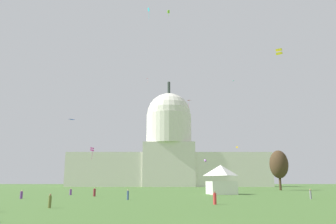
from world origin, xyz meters
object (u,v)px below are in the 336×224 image
at_px(person_grey_front_center, 311,194).
at_px(person_red_mid_left, 215,198).
at_px(person_denim_back_right, 128,195).
at_px(person_purple_lawn_far_right, 71,192).
at_px(kite_blue_mid, 72,121).
at_px(kite_cyan_high, 149,11).
at_px(kite_red_high, 189,101).
at_px(kite_magenta_low, 92,149).
at_px(kite_pink_high, 147,80).
at_px(person_olive_near_tree_west, 50,201).
at_px(kite_lime_high, 169,12).
at_px(event_tent, 221,179).
at_px(tree_east_far, 279,164).
at_px(kite_yellow_mid, 279,52).
at_px(person_purple_back_left, 22,195).
at_px(kite_turquoise_high, 234,82).
at_px(person_maroon_lawn_far_left, 95,192).
at_px(kite_violet_low, 206,161).
at_px(capitol_building, 169,152).
at_px(kite_gold_low, 237,147).

bearing_deg(person_grey_front_center, person_red_mid_left, -26.66).
distance_m(person_grey_front_center, person_denim_back_right, 30.84).
height_order(person_purple_lawn_far_right, kite_blue_mid, kite_blue_mid).
bearing_deg(kite_cyan_high, kite_red_high, 163.79).
distance_m(person_denim_back_right, kite_magenta_low, 48.13).
bearing_deg(person_grey_front_center, person_denim_back_right, -58.99).
xyz_separation_m(kite_magenta_low, kite_pink_high, (11.53, 66.22, 43.37)).
relative_size(person_olive_near_tree_west, kite_lime_high, 0.74).
height_order(event_tent, person_grey_front_center, event_tent).
bearing_deg(person_purple_lawn_far_right, tree_east_far, -0.71).
bearing_deg(kite_red_high, kite_yellow_mid, -62.49).
bearing_deg(kite_red_high, kite_blue_mid, -103.72).
relative_size(person_grey_front_center, kite_yellow_mid, 1.11).
bearing_deg(person_olive_near_tree_west, person_purple_back_left, -17.10).
distance_m(person_purple_back_left, kite_yellow_mid, 53.65).
bearing_deg(kite_turquoise_high, person_purple_back_left, 122.26).
distance_m(tree_east_far, kite_magenta_low, 64.63).
bearing_deg(kite_yellow_mid, kite_lime_high, -30.06).
bearing_deg(person_maroon_lawn_far_left, kite_violet_low, 71.45).
xyz_separation_m(person_denim_back_right, kite_pink_high, (-4.94, 109.88, 55.15)).
height_order(kite_blue_mid, kite_pink_high, kite_pink_high).
height_order(person_olive_near_tree_west, person_denim_back_right, person_denim_back_right).
height_order(tree_east_far, person_denim_back_right, tree_east_far).
xyz_separation_m(event_tent, person_maroon_lawn_far_left, (-27.40, -11.05, -2.66)).
xyz_separation_m(capitol_building, kite_magenta_low, (-23.62, -101.24, -7.97)).
bearing_deg(kite_violet_low, person_red_mid_left, 125.47).
height_order(capitol_building, kite_yellow_mid, capitol_building).
relative_size(event_tent, kite_violet_low, 6.83).
xyz_separation_m(person_denim_back_right, kite_cyan_high, (0.13, 43.52, 58.00)).
bearing_deg(kite_turquoise_high, kite_pink_high, 66.19).
bearing_deg(kite_violet_low, person_maroon_lawn_far_left, 112.09).
distance_m(person_maroon_lawn_far_left, kite_gold_low, 84.41).
height_order(capitol_building, kite_magenta_low, capitol_building).
distance_m(tree_east_far, kite_gold_low, 25.32).
bearing_deg(kite_magenta_low, event_tent, 65.01).
distance_m(kite_yellow_mid, kite_red_high, 94.92).
bearing_deg(kite_violet_low, person_purple_lawn_far_right, 106.80).
distance_m(kite_violet_low, kite_blue_mid, 82.92).
xyz_separation_m(person_maroon_lawn_far_left, kite_pink_high, (3.30, 97.53, 55.12)).
xyz_separation_m(person_red_mid_left, kite_blue_mid, (-34.86, 50.75, 19.86)).
bearing_deg(kite_violet_low, person_olive_near_tree_west, 117.07).
bearing_deg(kite_lime_high, person_grey_front_center, 16.42).
distance_m(person_purple_lawn_far_right, kite_yellow_mid, 53.06).
bearing_deg(person_grey_front_center, kite_turquoise_high, -158.23).
relative_size(person_grey_front_center, kite_red_high, 0.44).
distance_m(person_purple_lawn_far_right, kite_magenta_low, 26.95).
height_order(capitol_building, tree_east_far, capitol_building).
bearing_deg(kite_violet_low, kite_red_high, 93.77).
height_order(person_grey_front_center, kite_violet_low, kite_violet_low).
bearing_deg(person_purple_back_left, person_grey_front_center, 132.67).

